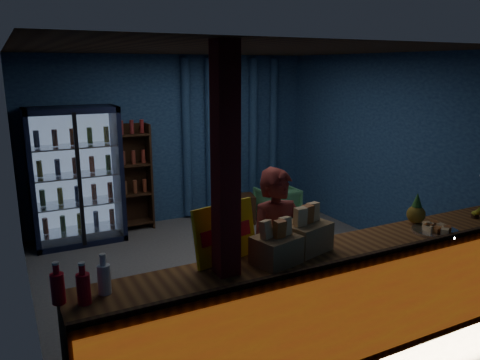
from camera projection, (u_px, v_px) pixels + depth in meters
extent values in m
plane|color=#515154|center=(237.00, 268.00, 5.76)|extent=(4.60, 4.60, 0.00)
plane|color=navy|center=(173.00, 140.00, 7.35)|extent=(4.60, 0.00, 4.60)
plane|color=navy|center=(368.00, 218.00, 3.55)|extent=(4.60, 0.00, 4.60)
plane|color=navy|center=(20.00, 188.00, 4.42)|extent=(0.00, 4.40, 4.40)
plane|color=navy|center=(384.00, 150.00, 6.47)|extent=(0.00, 4.40, 4.40)
plane|color=#472D19|center=(236.00, 50.00, 5.14)|extent=(4.60, 4.60, 0.00)
cube|color=brown|center=(337.00, 300.00, 4.00)|extent=(4.40, 0.55, 0.95)
cube|color=red|center=(360.00, 316.00, 3.75)|extent=(4.35, 0.02, 0.81)
cube|color=#322010|center=(362.00, 257.00, 3.65)|extent=(4.40, 0.04, 0.04)
cube|color=maroon|center=(226.00, 228.00, 3.34)|extent=(0.16, 0.16, 2.60)
cube|color=black|center=(73.00, 172.00, 6.67)|extent=(1.20, 0.06, 1.90)
cube|color=black|center=(31.00, 181.00, 6.18)|extent=(0.06, 0.60, 1.90)
cube|color=black|center=(117.00, 172.00, 6.69)|extent=(0.06, 0.60, 1.90)
cube|color=black|center=(70.00, 110.00, 6.22)|extent=(1.20, 0.60, 0.08)
cube|color=black|center=(81.00, 238.00, 6.65)|extent=(1.20, 0.60, 0.08)
cube|color=#99B2D8|center=(73.00, 173.00, 6.63)|extent=(1.08, 0.02, 1.74)
cube|color=white|center=(79.00, 180.00, 6.20)|extent=(1.12, 0.02, 1.78)
cube|color=black|center=(79.00, 181.00, 6.18)|extent=(0.05, 0.05, 1.80)
cube|color=silver|center=(80.00, 230.00, 6.62)|extent=(1.08, 0.48, 0.02)
cylinder|color=#A53517|center=(45.00, 226.00, 6.39)|extent=(0.07, 0.07, 0.22)
cylinder|color=#286218|center=(63.00, 223.00, 6.49)|extent=(0.07, 0.07, 0.22)
cylinder|color=#9B9617|center=(80.00, 221.00, 6.59)|extent=(0.07, 0.07, 0.22)
cylinder|color=navy|center=(96.00, 219.00, 6.69)|extent=(0.07, 0.07, 0.22)
cylinder|color=maroon|center=(112.00, 216.00, 6.79)|extent=(0.07, 0.07, 0.22)
cube|color=silver|center=(78.00, 203.00, 6.53)|extent=(1.08, 0.48, 0.02)
cylinder|color=#286218|center=(43.00, 198.00, 6.30)|extent=(0.07, 0.07, 0.22)
cylinder|color=#9B9617|center=(60.00, 196.00, 6.40)|extent=(0.07, 0.07, 0.22)
cylinder|color=navy|center=(77.00, 194.00, 6.50)|extent=(0.07, 0.07, 0.22)
cylinder|color=maroon|center=(94.00, 192.00, 6.60)|extent=(0.07, 0.07, 0.22)
cylinder|color=#A53517|center=(110.00, 190.00, 6.70)|extent=(0.07, 0.07, 0.22)
cube|color=silver|center=(76.00, 175.00, 6.43)|extent=(1.08, 0.48, 0.02)
cylinder|color=#9B9617|center=(40.00, 169.00, 6.20)|extent=(0.07, 0.07, 0.22)
cylinder|color=navy|center=(58.00, 167.00, 6.30)|extent=(0.07, 0.07, 0.22)
cylinder|color=maroon|center=(75.00, 166.00, 6.40)|extent=(0.07, 0.07, 0.22)
cylinder|color=#A53517|center=(92.00, 164.00, 6.50)|extent=(0.07, 0.07, 0.22)
cylinder|color=#286218|center=(108.00, 163.00, 6.60)|extent=(0.07, 0.07, 0.22)
cube|color=silver|center=(73.00, 146.00, 6.34)|extent=(1.08, 0.48, 0.02)
cylinder|color=navy|center=(36.00, 139.00, 6.11)|extent=(0.07, 0.07, 0.22)
cylinder|color=maroon|center=(55.00, 138.00, 6.21)|extent=(0.07, 0.07, 0.22)
cylinder|color=#A53517|center=(72.00, 137.00, 6.31)|extent=(0.07, 0.07, 0.22)
cylinder|color=#286218|center=(90.00, 135.00, 6.41)|extent=(0.07, 0.07, 0.22)
cylinder|color=#9B9617|center=(106.00, 134.00, 6.51)|extent=(0.07, 0.07, 0.22)
cube|color=#322010|center=(132.00, 176.00, 7.11)|extent=(0.50, 0.02, 1.60)
cube|color=#322010|center=(118.00, 179.00, 6.89)|extent=(0.03, 0.28, 1.60)
cube|color=#322010|center=(149.00, 176.00, 7.10)|extent=(0.03, 0.28, 1.60)
cube|color=#322010|center=(137.00, 222.00, 7.17)|extent=(0.46, 0.26, 0.02)
cube|color=#322010|center=(135.00, 194.00, 7.06)|extent=(0.46, 0.26, 0.02)
cube|color=#322010|center=(133.00, 165.00, 6.95)|extent=(0.46, 0.26, 0.02)
cube|color=#322010|center=(132.00, 135.00, 6.85)|extent=(0.46, 0.26, 0.02)
cylinder|color=navy|center=(187.00, 139.00, 7.39)|extent=(0.14, 0.14, 2.50)
cylinder|color=navy|center=(210.00, 138.00, 7.56)|extent=(0.14, 0.14, 2.50)
cylinder|color=navy|center=(232.00, 136.00, 7.74)|extent=(0.14, 0.14, 2.50)
cylinder|color=navy|center=(253.00, 134.00, 7.92)|extent=(0.14, 0.14, 2.50)
cylinder|color=navy|center=(273.00, 133.00, 8.10)|extent=(0.14, 0.14, 2.50)
cube|color=gold|center=(225.00, 109.00, 7.53)|extent=(0.36, 0.03, 0.28)
cube|color=silver|center=(225.00, 109.00, 7.52)|extent=(0.30, 0.01, 0.22)
imported|color=maroon|center=(277.00, 253.00, 4.22)|extent=(0.57, 0.38, 1.57)
imported|color=#50A063|center=(277.00, 204.00, 7.51)|extent=(0.58, 0.60, 0.54)
cube|color=#322010|center=(238.00, 209.00, 7.39)|extent=(0.57, 0.47, 0.45)
cylinder|color=#322010|center=(238.00, 193.00, 7.33)|extent=(0.09, 0.09, 0.09)
cube|color=yellow|center=(225.00, 233.00, 3.60)|extent=(0.58, 0.24, 0.45)
cube|color=#B50C1E|center=(226.00, 233.00, 3.59)|extent=(0.47, 0.14, 0.11)
cylinder|color=#B50C1E|center=(58.00, 289.00, 2.97)|extent=(0.09, 0.09, 0.20)
cylinder|color=#B50C1E|center=(56.00, 268.00, 2.93)|extent=(0.04, 0.04, 0.08)
cylinder|color=white|center=(55.00, 263.00, 2.92)|extent=(0.04, 0.04, 0.02)
cylinder|color=#B50C1E|center=(84.00, 289.00, 2.96)|extent=(0.09, 0.09, 0.20)
cylinder|color=#B50C1E|center=(82.00, 268.00, 2.93)|extent=(0.04, 0.04, 0.08)
cylinder|color=white|center=(82.00, 264.00, 2.92)|extent=(0.04, 0.04, 0.02)
cylinder|color=silver|center=(104.00, 279.00, 3.09)|extent=(0.09, 0.09, 0.20)
cylinder|color=silver|center=(103.00, 260.00, 3.06)|extent=(0.04, 0.04, 0.08)
cylinder|color=white|center=(102.00, 255.00, 3.05)|extent=(0.04, 0.04, 0.02)
cube|color=#9F7B4D|center=(306.00, 236.00, 3.83)|extent=(0.43, 0.38, 0.23)
cube|color=gold|center=(299.00, 216.00, 3.72)|extent=(0.11, 0.09, 0.15)
cube|color=#B56B21|center=(307.00, 214.00, 3.78)|extent=(0.11, 0.09, 0.15)
cube|color=gold|center=(314.00, 212.00, 3.84)|extent=(0.11, 0.09, 0.15)
cube|color=#9F7B4D|center=(276.00, 250.00, 3.57)|extent=(0.39, 0.34, 0.21)
cube|color=gold|center=(269.00, 231.00, 3.48)|extent=(0.10, 0.08, 0.14)
cube|color=#B56B21|center=(277.00, 228.00, 3.53)|extent=(0.10, 0.08, 0.14)
cube|color=gold|center=(284.00, 226.00, 3.59)|extent=(0.10, 0.08, 0.14)
cylinder|color=silver|center=(435.00, 231.00, 4.26)|extent=(0.41, 0.41, 0.02)
cube|color=gold|center=(442.00, 226.00, 4.29)|extent=(0.09, 0.06, 0.05)
cube|color=#B56B21|center=(435.00, 225.00, 4.33)|extent=(0.11, 0.11, 0.05)
cube|color=gold|center=(428.00, 225.00, 4.33)|extent=(0.06, 0.09, 0.05)
cube|color=#B56B21|center=(426.00, 227.00, 4.28)|extent=(0.11, 0.11, 0.05)
cube|color=gold|center=(429.00, 229.00, 4.22)|extent=(0.09, 0.06, 0.05)
cube|color=#B56B21|center=(436.00, 230.00, 4.18)|extent=(0.11, 0.11, 0.05)
cube|color=gold|center=(443.00, 230.00, 4.19)|extent=(0.06, 0.09, 0.05)
cube|color=#B56B21|center=(445.00, 228.00, 4.23)|extent=(0.11, 0.11, 0.05)
sphere|color=#996B1B|center=(416.00, 214.00, 4.47)|extent=(0.17, 0.17, 0.17)
cone|color=#286121|center=(417.00, 200.00, 4.43)|extent=(0.10, 0.10, 0.14)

